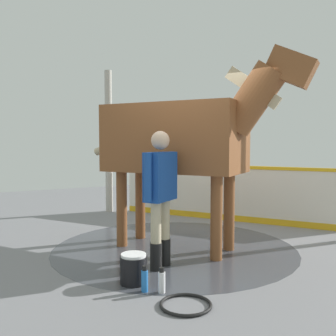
% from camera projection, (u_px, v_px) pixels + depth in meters
% --- Properties ---
extents(ground_plane, '(16.00, 16.00, 0.02)m').
position_uv_depth(ground_plane, '(191.00, 247.00, 5.75)').
color(ground_plane, gray).
extents(wet_patch, '(3.59, 3.59, 0.00)m').
position_uv_depth(wet_patch, '(174.00, 248.00, 5.68)').
color(wet_patch, '#42444C').
rests_on(wet_patch, ground).
extents(barrier_wall, '(2.60, 3.75, 1.11)m').
position_uv_depth(barrier_wall, '(224.00, 195.00, 7.67)').
color(barrier_wall, silver).
rests_on(barrier_wall, ground).
extents(roof_post_far, '(0.16, 0.16, 3.15)m').
position_uv_depth(roof_post_far, '(109.00, 142.00, 8.52)').
color(roof_post_far, '#B7B2A8').
rests_on(roof_post_far, ground).
extents(horse, '(2.18, 2.91, 2.79)m').
position_uv_depth(horse, '(182.00, 138.00, 5.51)').
color(horse, brown).
rests_on(horse, ground).
extents(handler, '(0.59, 0.46, 1.71)m').
position_uv_depth(handler, '(160.00, 189.00, 4.73)').
color(handler, black).
rests_on(handler, ground).
extents(wash_bucket, '(0.31, 0.31, 0.34)m').
position_uv_depth(wash_bucket, '(134.00, 269.00, 4.24)').
color(wash_bucket, black).
rests_on(wash_bucket, ground).
extents(bottle_shampoo, '(0.08, 0.08, 0.27)m').
position_uv_depth(bottle_shampoo, '(162.00, 281.00, 3.98)').
color(bottle_shampoo, white).
rests_on(bottle_shampoo, ground).
extents(bottle_spray, '(0.07, 0.07, 0.28)m').
position_uv_depth(bottle_spray, '(145.00, 280.00, 4.01)').
color(bottle_spray, blue).
rests_on(bottle_spray, ground).
extents(hose_coil, '(0.51, 0.51, 0.03)m').
position_uv_depth(hose_coil, '(186.00, 304.00, 3.66)').
color(hose_coil, black).
rests_on(hose_coil, ground).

